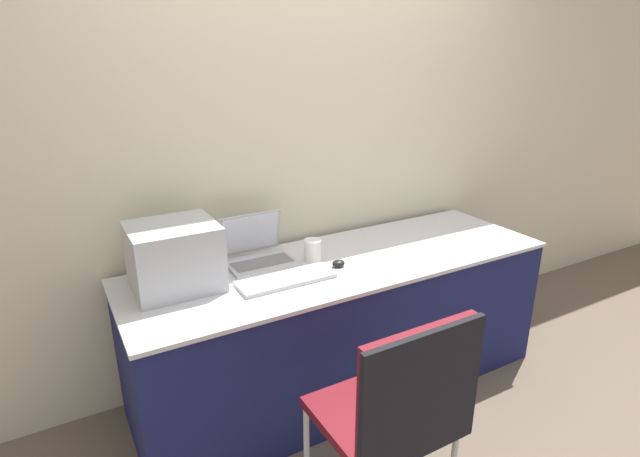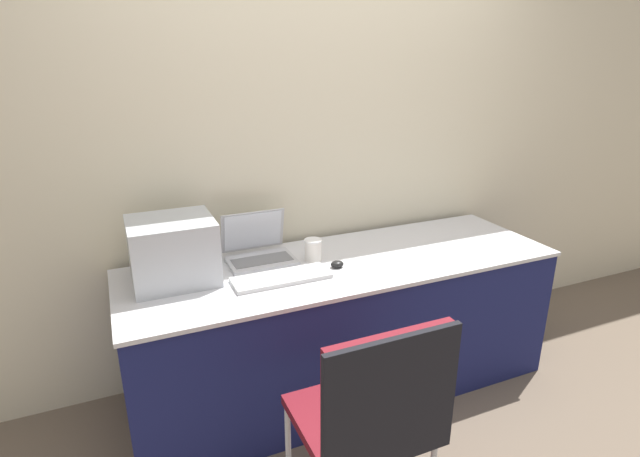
{
  "view_description": "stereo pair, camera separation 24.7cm",
  "coord_description": "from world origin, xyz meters",
  "px_view_note": "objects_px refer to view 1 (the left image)",
  "views": [
    {
      "loc": [
        -1.27,
        -1.64,
        1.75
      ],
      "look_at": [
        -0.12,
        0.38,
        0.92
      ],
      "focal_mm": 28.0,
      "sensor_mm": 36.0,
      "label": 1
    },
    {
      "loc": [
        -1.05,
        -1.75,
        1.75
      ],
      "look_at": [
        -0.12,
        0.38,
        0.92
      ],
      "focal_mm": 28.0,
      "sensor_mm": 36.0,
      "label": 2
    }
  ],
  "objects_px": {
    "external_keyboard": "(286,279)",
    "mouse": "(338,263)",
    "laptop_left": "(257,252)",
    "coffee_cup": "(313,250)",
    "chair": "(401,404)",
    "printer": "(174,254)"
  },
  "relations": [
    {
      "from": "external_keyboard",
      "to": "laptop_left",
      "type": "bearing_deg",
      "value": 95.1
    },
    {
      "from": "printer",
      "to": "laptop_left",
      "type": "relative_size",
      "value": 1.12
    },
    {
      "from": "coffee_cup",
      "to": "mouse",
      "type": "height_order",
      "value": "coffee_cup"
    },
    {
      "from": "printer",
      "to": "laptop_left",
      "type": "xyz_separation_m",
      "value": [
        0.43,
        0.09,
        -0.11
      ]
    },
    {
      "from": "laptop_left",
      "to": "external_keyboard",
      "type": "xyz_separation_m",
      "value": [
        0.03,
        -0.28,
        -0.04
      ]
    },
    {
      "from": "coffee_cup",
      "to": "laptop_left",
      "type": "bearing_deg",
      "value": 153.21
    },
    {
      "from": "laptop_left",
      "to": "mouse",
      "type": "distance_m",
      "value": 0.42
    },
    {
      "from": "mouse",
      "to": "laptop_left",
      "type": "bearing_deg",
      "value": 141.7
    },
    {
      "from": "printer",
      "to": "mouse",
      "type": "distance_m",
      "value": 0.78
    },
    {
      "from": "printer",
      "to": "chair",
      "type": "distance_m",
      "value": 1.15
    },
    {
      "from": "coffee_cup",
      "to": "chair",
      "type": "xyz_separation_m",
      "value": [
        -0.16,
        -0.94,
        -0.22
      ]
    },
    {
      "from": "external_keyboard",
      "to": "coffee_cup",
      "type": "relative_size",
      "value": 4.07
    },
    {
      "from": "external_keyboard",
      "to": "mouse",
      "type": "distance_m",
      "value": 0.3
    },
    {
      "from": "laptop_left",
      "to": "coffee_cup",
      "type": "xyz_separation_m",
      "value": [
        0.25,
        -0.13,
        0.0
      ]
    },
    {
      "from": "laptop_left",
      "to": "mouse",
      "type": "bearing_deg",
      "value": -38.3
    },
    {
      "from": "laptop_left",
      "to": "mouse",
      "type": "xyz_separation_m",
      "value": [
        0.32,
        -0.26,
        -0.04
      ]
    },
    {
      "from": "laptop_left",
      "to": "mouse",
      "type": "height_order",
      "value": "laptop_left"
    },
    {
      "from": "coffee_cup",
      "to": "mouse",
      "type": "xyz_separation_m",
      "value": [
        0.07,
        -0.13,
        -0.04
      ]
    },
    {
      "from": "printer",
      "to": "laptop_left",
      "type": "bearing_deg",
      "value": 11.88
    },
    {
      "from": "coffee_cup",
      "to": "printer",
      "type": "bearing_deg",
      "value": 176.92
    },
    {
      "from": "chair",
      "to": "external_keyboard",
      "type": "bearing_deg",
      "value": 94.74
    },
    {
      "from": "coffee_cup",
      "to": "mouse",
      "type": "relative_size",
      "value": 1.7
    }
  ]
}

